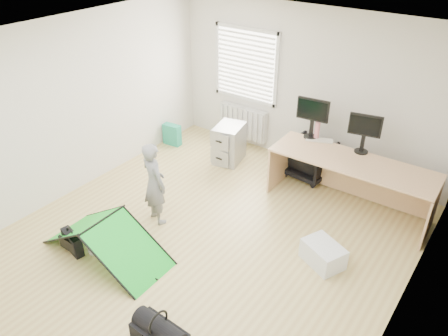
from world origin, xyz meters
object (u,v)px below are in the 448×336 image
Objects in this scene: thermos at (317,131)px; kite at (105,237)px; storage_crate at (323,254)px; filing_cabinet at (229,143)px; person at (154,183)px; monitor_left at (312,124)px; laptop_bag at (73,242)px; office_chair at (310,159)px; desk at (349,185)px; monitor_right at (363,139)px.

thermos is 0.16× the size of kite.
storage_crate is at bearing -59.58° from thermos.
person is at bearing -98.13° from filing_cabinet.
monitor_left is 0.97× the size of storage_crate.
person reaches higher than storage_crate.
laptop_bag is at bearing -150.79° from kite.
storage_crate is at bearing -43.07° from filing_cabinet.
person is (-1.23, -2.42, 0.30)m from office_chair.
person is at bearing 87.12° from kite.
desk is 1.03m from office_chair.
monitor_right reaches higher than storage_crate.
kite is (-1.40, -3.18, -0.68)m from thermos.
filing_cabinet is 1.46× the size of monitor_right.
laptop_bag is (-0.43, -1.16, -0.48)m from person.
monitor_right is at bearing 54.79° from kite.
monitor_left is 3.51m from kite.
filing_cabinet is at bearing 97.09° from laptop_bag.
storage_crate is at bearing 31.04° from kite.
desk is 1.38m from storage_crate.
filing_cabinet is 0.55× the size of person.
kite is (-1.30, -3.16, -0.78)m from monitor_left.
filing_cabinet is 2.45× the size of thermos.
storage_crate is 1.33× the size of laptop_bag.
office_chair reaches higher than laptop_bag.
person is 2.47m from storage_crate.
monitor_right reaches higher than person.
desk is 2.86m from person.
monitor_left is 1.08× the size of monitor_right.
monitor_right is 0.74m from thermos.
office_chair is 0.40× the size of kite.
kite is 4.53× the size of laptop_bag.
filing_cabinet is at bearing -172.49° from thermos.
monitor_left is (-0.84, 0.33, 0.65)m from desk.
thermos is (1.54, 0.20, 0.61)m from filing_cabinet.
desk is 1.35× the size of kite.
storage_crate is at bearing -63.42° from monitor_left.
desk is 4.00m from laptop_bag.
monitor_right is 1.20× the size of laptop_bag.
desk reaches higher than kite.
thermos is 0.22× the size of person.
laptop_bag is at bearing -138.40° from monitor_right.
monitor_left is at bearing 157.63° from desk.
office_chair reaches higher than kite.
storage_crate is (2.52, -1.47, -0.20)m from filing_cabinet.
filing_cabinet reaches higher than office_chair.
monitor_right is 1.68× the size of thermos.
office_chair is (-0.05, 0.19, -0.73)m from monitor_left.
laptop_bag is at bearing -130.77° from desk.
kite is 3.41× the size of storage_crate.
kite is (0.14, -2.97, -0.07)m from filing_cabinet.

